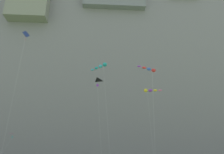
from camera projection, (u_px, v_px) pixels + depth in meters
The scene contains 7 objects.
cliff_face at pixel (111, 43), 71.10m from camera, with size 180.00×28.47×75.34m.
kite_windsock_low_center at pixel (101, 66), 39.90m from camera, with size 3.72×5.98×18.84m.
kite_diamond_high_left at pixel (24, 42), 40.13m from camera, with size 2.01×6.05×25.22m.
kite_delta_near_cliff at pixel (13, 137), 40.69m from camera, with size 1.91×5.44×6.39m.
kite_windsock_upper_right at pixel (149, 69), 33.53m from camera, with size 3.23×3.25×15.65m.
kite_windsock_upper_mid at pixel (150, 91), 39.94m from camera, with size 3.36×5.38×14.48m.
kite_delta_high_center at pixel (95, 86), 40.04m from camera, with size 2.60×3.56×15.28m.
Camera 1 is at (-3.75, -5.13, 2.37)m, focal length 34.90 mm.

